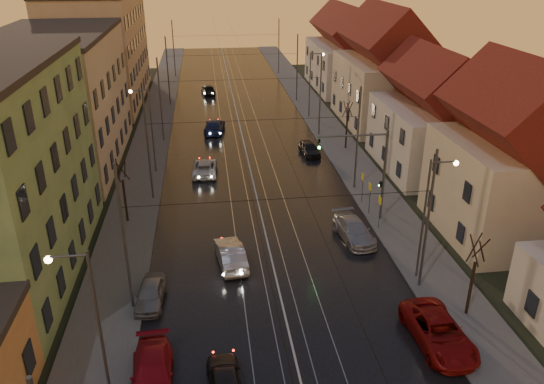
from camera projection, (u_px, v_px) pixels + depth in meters
name	position (u px, v px, depth m)	size (l,w,h in m)	color
road	(242.00, 135.00, 59.61)	(16.00, 120.00, 0.04)	black
sidewalk_left	(152.00, 138.00, 58.44)	(4.00, 120.00, 0.15)	#4C4C4C
sidewalk_right	(329.00, 131.00, 60.73)	(4.00, 120.00, 0.15)	#4C4C4C
tram_rail_0	(222.00, 135.00, 59.34)	(0.06, 120.00, 0.03)	gray
tram_rail_1	(235.00, 135.00, 59.51)	(0.06, 120.00, 0.03)	gray
tram_rail_2	(249.00, 134.00, 59.68)	(0.06, 120.00, 0.03)	gray
tram_rail_3	(261.00, 134.00, 59.85)	(0.06, 120.00, 0.03)	gray
apartment_left_2	(59.00, 102.00, 49.72)	(10.00, 20.00, 12.00)	tan
apartment_left_3	(101.00, 49.00, 70.99)	(10.00, 24.00, 14.00)	tan
house_right_1	(511.00, 163.00, 36.72)	(8.67, 10.20, 10.80)	#C3B196
house_right_2	(434.00, 120.00, 48.80)	(9.18, 12.24, 9.20)	beige
house_right_3	(384.00, 74.00, 61.88)	(9.18, 14.28, 11.50)	#C3B196
house_right_4	(345.00, 54.00, 78.46)	(9.18, 16.32, 10.00)	beige
catenary_pole_l_1	(124.00, 240.00, 28.77)	(0.16, 0.16, 9.00)	#595B60
catenary_pole_r_1	(428.00, 222.00, 30.73)	(0.16, 0.16, 9.00)	#595B60
catenary_pole_l_2	(148.00, 148.00, 42.32)	(0.16, 0.16, 9.00)	#595B60
catenary_pole_r_2	(357.00, 139.00, 44.29)	(0.16, 0.16, 9.00)	#595B60
catenary_pole_l_3	(160.00, 101.00, 55.87)	(0.16, 0.16, 9.00)	#595B60
catenary_pole_r_3	(320.00, 96.00, 57.84)	(0.16, 0.16, 9.00)	#595B60
catenary_pole_l_4	(168.00, 72.00, 69.43)	(0.16, 0.16, 9.00)	#595B60
catenary_pole_r_4	(297.00, 68.00, 71.40)	(0.16, 0.16, 9.00)	#595B60
catenary_pole_l_5	(174.00, 49.00, 85.70)	(0.16, 0.16, 9.00)	#595B60
catenary_pole_r_5	(279.00, 47.00, 87.66)	(0.16, 0.16, 9.00)	#595B60
street_lamp_0	(90.00, 315.00, 22.22)	(1.75, 0.32, 8.00)	#595B60
street_lamp_1	(430.00, 208.00, 31.53)	(1.75, 0.32, 8.00)	#595B60
street_lamp_2	(148.00, 122.00, 47.53)	(1.75, 0.32, 8.00)	#595B60
street_lamp_3	(312.00, 78.00, 64.07)	(1.75, 0.32, 8.00)	#595B60
traffic_light_mast	(372.00, 165.00, 38.75)	(5.30, 0.32, 7.20)	#595B60
bare_tree_0	(124.00, 193.00, 39.35)	(1.09, 1.09, 5.11)	black
bare_tree_1	(472.00, 278.00, 29.04)	(1.09, 1.09, 5.11)	black
bare_tree_2	(347.00, 126.00, 54.36)	(1.09, 1.09, 5.11)	black
driving_car_0	(225.00, 381.00, 24.55)	(1.57, 3.91, 1.33)	black
driving_car_1	(231.00, 254.00, 34.66)	(1.59, 4.56, 1.50)	#AEAFB4
driving_car_2	(205.00, 168.00, 48.88)	(2.18, 4.72, 1.31)	#B4B4B4
driving_car_3	(214.00, 126.00, 60.29)	(2.10, 5.16, 1.50)	#19234C
driving_car_4	(208.00, 89.00, 76.45)	(1.70, 4.23, 1.44)	black
parked_left_2	(152.00, 373.00, 24.97)	(1.94, 4.78, 1.39)	maroon
parked_left_3	(150.00, 294.00, 30.84)	(1.52, 3.78, 1.29)	gray
parked_right_0	(439.00, 332.00, 27.58)	(2.50, 5.42, 1.51)	maroon
parked_right_1	(354.00, 230.00, 37.77)	(1.96, 4.82, 1.40)	#A1A1A6
parked_right_2	(309.00, 149.00, 53.60)	(1.55, 3.86, 1.32)	black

